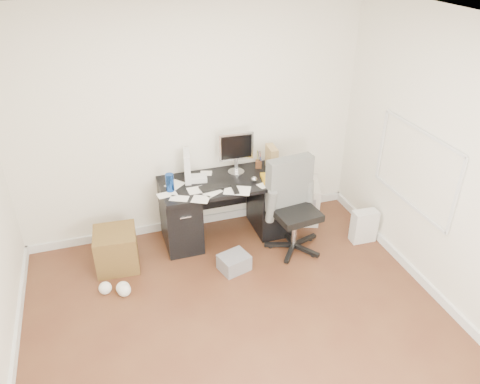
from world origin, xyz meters
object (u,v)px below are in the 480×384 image
at_px(desk, 226,206).
at_px(office_chair, 296,208).
at_px(keyboard, 218,186).
at_px(pc_tower, 309,200).
at_px(lcd_monitor, 236,153).
at_px(wicker_basket, 116,249).

relative_size(desk, office_chair, 1.39).
relative_size(keyboard, pc_tower, 0.82).
xyz_separation_m(office_chair, pc_tower, (0.44, 0.55, -0.29)).
bearing_deg(office_chair, lcd_monitor, 121.00).
xyz_separation_m(pc_tower, wicker_basket, (-2.41, -0.25, -0.03)).
relative_size(keyboard, office_chair, 0.38).
height_order(keyboard, pc_tower, keyboard).
distance_m(desk, pc_tower, 1.11).
bearing_deg(keyboard, lcd_monitor, 33.02).
xyz_separation_m(lcd_monitor, keyboard, (-0.30, -0.26, -0.24)).
bearing_deg(wicker_basket, pc_tower, 5.96).
bearing_deg(office_chair, pc_tower, 44.53).
distance_m(lcd_monitor, keyboard, 0.46).
bearing_deg(keyboard, pc_tower, -0.54).
bearing_deg(keyboard, office_chair, -34.01).
xyz_separation_m(desk, pc_tower, (1.10, 0.05, -0.15)).
bearing_deg(desk, keyboard, -137.57).
bearing_deg(desk, lcd_monitor, 40.49).
xyz_separation_m(lcd_monitor, wicker_basket, (-1.47, -0.34, -0.78)).
distance_m(desk, wicker_basket, 1.34).
relative_size(desk, pc_tower, 3.01).
distance_m(lcd_monitor, pc_tower, 1.21).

